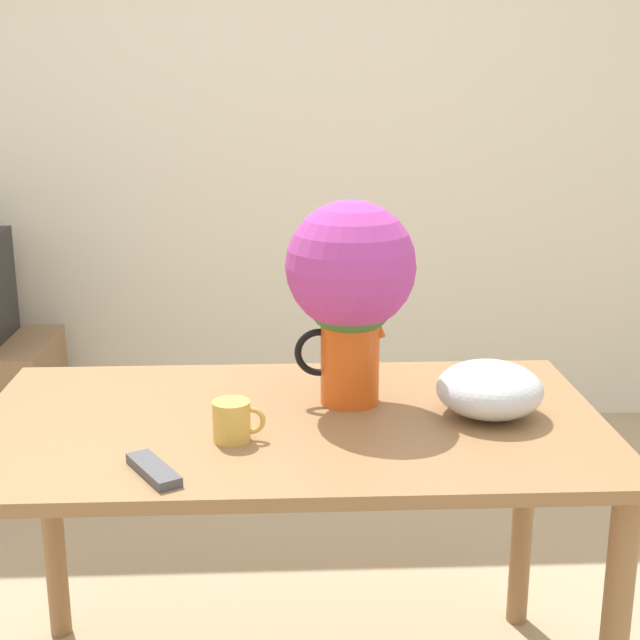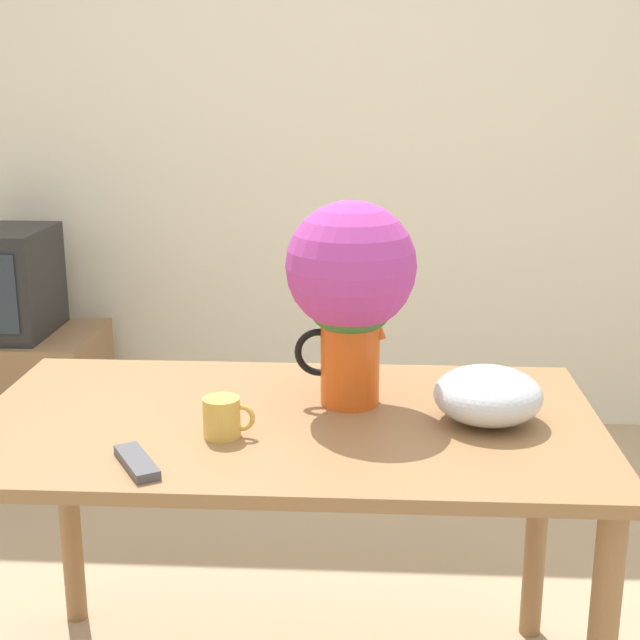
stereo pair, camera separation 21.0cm
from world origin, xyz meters
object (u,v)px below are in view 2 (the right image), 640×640
Objects in this scene: white_bowl at (488,395)px; flower_vase at (351,282)px; tv_set at (0,282)px; coffee_mug at (223,417)px.

flower_vase is at bearing 161.78° from white_bowl.
tv_set is at bearing 138.48° from white_bowl.
tv_set is at bearing 134.89° from flower_vase.
tv_set reaches higher than white_bowl.
white_bowl reaches higher than coffee_mug.
coffee_mug is 0.46× the size of white_bowl.
flower_vase reaches higher than coffee_mug.
flower_vase is 2.14m from tv_set.
flower_vase is 0.41m from white_bowl.
coffee_mug is at bearing -168.23° from white_bowl.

